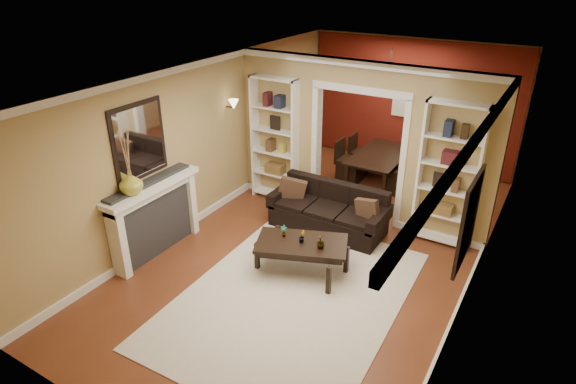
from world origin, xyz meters
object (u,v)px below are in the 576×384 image
Objects in this scene: coffee_table at (301,256)px; bookshelf_left at (275,140)px; sofa at (328,209)px; bookshelf_right at (448,176)px; dining_table at (381,168)px; fireplace at (156,219)px.

bookshelf_left is at bearing 109.21° from coffee_table.
sofa is 0.85× the size of bookshelf_left.
bookshelf_right is 1.36× the size of dining_table.
coffee_table is 0.76× the size of dining_table.
bookshelf_left is 2.39m from dining_table.
fireplace is at bearing -134.68° from sofa.
fireplace reaches higher than sofa.
bookshelf_right reaches higher than dining_table.
sofa is 2.29m from dining_table.
bookshelf_right is 2.53m from dining_table.
coffee_table is 2.27m from fireplace.
dining_table is at bearing 64.90° from fireplace.
sofa is at bearing 45.32° from fireplace.
sofa is 2.75m from fireplace.
bookshelf_left is at bearing 180.00° from bookshelf_right.
bookshelf_left is 3.10m from bookshelf_right.
bookshelf_left reaches higher than coffee_table.
coffee_table is at bearing -129.20° from bookshelf_right.
bookshelf_right is (3.10, 0.00, 0.00)m from bookshelf_left.
fireplace is at bearing 154.90° from dining_table.
fireplace reaches higher than dining_table.
bookshelf_left is 1.36× the size of dining_table.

